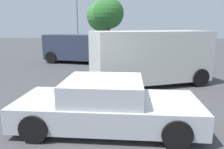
% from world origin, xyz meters
% --- Properties ---
extents(ground_plane, '(80.00, 80.00, 0.00)m').
position_xyz_m(ground_plane, '(0.00, 0.00, 0.00)').
color(ground_plane, '#424244').
extents(sedan_foreground, '(4.48, 2.08, 1.23)m').
position_xyz_m(sedan_foreground, '(-0.14, -0.13, 0.57)').
color(sedan_foreground, '#B7BABF').
rests_on(sedan_foreground, ground_plane).
extents(van_white, '(5.29, 3.63, 2.28)m').
position_xyz_m(van_white, '(1.37, 4.10, 1.23)').
color(van_white, silver).
rests_on(van_white, ground_plane).
extents(suv_dark, '(4.85, 2.81, 1.90)m').
position_xyz_m(suv_dark, '(-2.75, 9.61, 1.04)').
color(suv_dark, '#2D384C').
rests_on(suv_dark, ground_plane).
extents(tree_back_left, '(3.26, 3.26, 5.40)m').
position_xyz_m(tree_back_left, '(-1.38, 18.65, 3.75)').
color(tree_back_left, brown).
rests_on(tree_back_left, ground_plane).
extents(tree_back_center, '(4.03, 4.03, 5.75)m').
position_xyz_m(tree_back_center, '(-2.72, 24.98, 3.72)').
color(tree_back_center, brown).
rests_on(tree_back_center, ground_plane).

